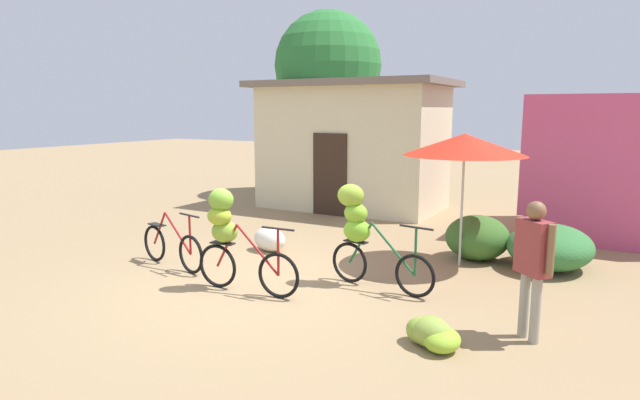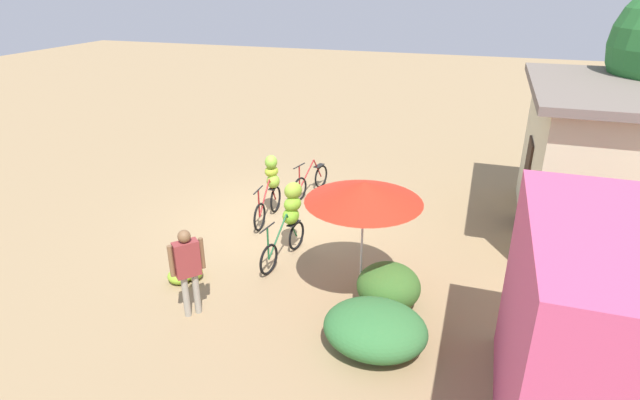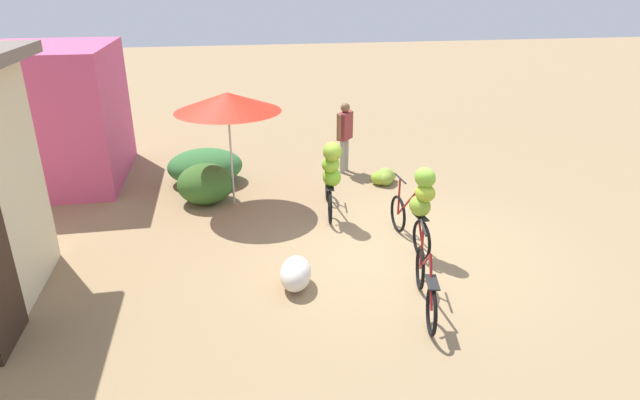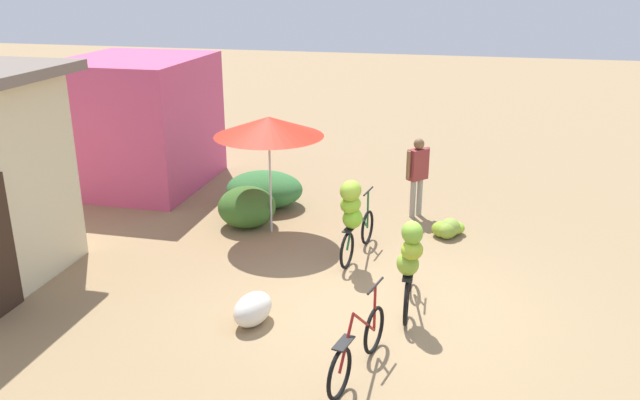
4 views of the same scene
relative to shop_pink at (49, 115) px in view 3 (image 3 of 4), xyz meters
name	(u,v)px [view 3 (image 3 of 4)]	position (x,y,z in m)	size (l,w,h in m)	color
ground_plane	(397,248)	(-4.52, -6.25, -1.42)	(60.00, 60.00, 0.00)	#967B55
shop_pink	(49,115)	(0.00, 0.00, 0.00)	(3.20, 2.80, 2.85)	#CB4A78
hedge_bush_front_left	(205,184)	(-1.96, -3.18, -1.04)	(1.08, 1.09, 0.77)	#386827
hedge_bush_front_right	(205,166)	(-0.80, -3.15, -1.06)	(1.34, 1.59, 0.72)	#337237
market_umbrella	(228,102)	(-2.12, -3.71, 0.58)	(1.97, 1.97, 2.18)	beige
bicycle_leftmost	(426,285)	(-6.23, -6.07, -1.08)	(1.64, 0.43, 0.95)	black
bicycle_near_pile	(419,203)	(-4.67, -6.51, -0.58)	(1.67, 0.43, 1.47)	black
bicycle_center_loaded	(331,172)	(-3.14, -5.43, -0.53)	(1.69, 0.44, 1.50)	black
banana_pile_on_ground	(384,177)	(-1.60, -6.93, -1.28)	(0.72, 0.71, 0.33)	olive
produce_sack	(296,274)	(-5.40, -4.46, -1.20)	(0.70, 0.44, 0.44)	silver
person_vendor	(345,131)	(-0.69, -6.25, -0.46)	(0.46, 0.41, 1.58)	gray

